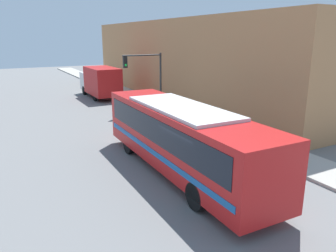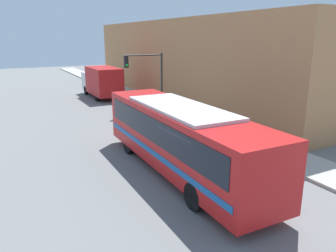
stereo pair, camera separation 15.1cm
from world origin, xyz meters
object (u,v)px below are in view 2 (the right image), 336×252
(fire_hydrant, at_px, (238,135))
(traffic_light_pole, at_px, (148,71))
(city_bus, at_px, (180,135))
(parking_meter, at_px, (196,111))
(delivery_truck, at_px, (102,81))

(fire_hydrant, height_order, traffic_light_pole, traffic_light_pole)
(fire_hydrant, relative_size, traffic_light_pole, 0.15)
(city_bus, distance_m, parking_meter, 8.18)
(fire_hydrant, distance_m, parking_meter, 4.45)
(fire_hydrant, xyz_separation_m, parking_meter, (0.00, 4.41, 0.52))
(delivery_truck, relative_size, fire_hydrant, 9.79)
(delivery_truck, xyz_separation_m, parking_meter, (2.39, -13.59, -0.63))
(city_bus, distance_m, delivery_truck, 20.21)
(fire_hydrant, bearing_deg, delivery_truck, 97.56)
(traffic_light_pole, bearing_deg, city_bus, -108.19)
(traffic_light_pole, bearing_deg, parking_meter, -78.78)
(fire_hydrant, relative_size, parking_meter, 0.55)
(delivery_truck, relative_size, traffic_light_pole, 1.51)
(city_bus, xyz_separation_m, fire_hydrant, (4.97, 2.04, -1.28))
(fire_hydrant, distance_m, traffic_light_pole, 10.26)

